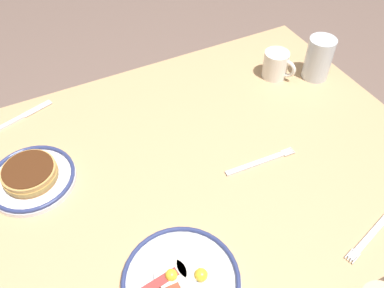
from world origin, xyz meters
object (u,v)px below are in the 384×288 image
(plate_near_main, at_px, (31,177))
(drinking_glass, at_px, (318,60))
(plate_center_pancakes, at_px, (181,280))
(fork_near, at_px, (371,235))
(fork_far, at_px, (261,162))
(coffee_mug, at_px, (276,65))
(butter_knife, at_px, (17,119))

(plate_near_main, xyz_separation_m, drinking_glass, (-0.91, -0.03, 0.04))
(plate_center_pancakes, xyz_separation_m, fork_near, (-0.43, 0.09, -0.01))
(fork_near, distance_m, fork_far, 0.31)
(plate_near_main, xyz_separation_m, coffee_mug, (-0.79, -0.09, 0.02))
(drinking_glass, bearing_deg, plate_near_main, 1.76)
(plate_near_main, height_order, butter_knife, plate_near_main)
(coffee_mug, height_order, fork_near, coffee_mug)
(fork_near, xyz_separation_m, butter_knife, (0.64, -0.75, -0.00))
(plate_near_main, height_order, fork_far, plate_near_main)
(coffee_mug, xyz_separation_m, butter_knife, (0.78, -0.16, -0.04))
(fork_near, height_order, fork_far, same)
(butter_knife, bearing_deg, fork_near, 130.48)
(plate_center_pancakes, relative_size, drinking_glass, 1.81)
(drinking_glass, height_order, butter_knife, drinking_glass)
(plate_center_pancakes, bearing_deg, butter_knife, -72.13)
(plate_center_pancakes, relative_size, coffee_mug, 2.40)
(drinking_glass, distance_m, butter_knife, 0.93)
(plate_near_main, relative_size, fork_far, 1.06)
(plate_near_main, bearing_deg, coffee_mug, -173.77)
(plate_near_main, height_order, plate_center_pancakes, plate_near_main)
(drinking_glass, bearing_deg, coffee_mug, -26.86)
(plate_near_main, bearing_deg, fork_far, 159.51)
(plate_center_pancakes, relative_size, butter_knife, 1.14)
(plate_center_pancakes, relative_size, fork_near, 1.35)
(fork_far, bearing_deg, fork_near, 108.56)
(drinking_glass, bearing_deg, plate_center_pancakes, 32.12)
(drinking_glass, distance_m, fork_near, 0.59)
(butter_knife, bearing_deg, drinking_glass, 166.09)
(plate_center_pancakes, distance_m, fork_far, 0.39)
(plate_center_pancakes, height_order, drinking_glass, drinking_glass)
(plate_near_main, bearing_deg, butter_knife, -91.32)
(fork_near, bearing_deg, coffee_mug, -103.88)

